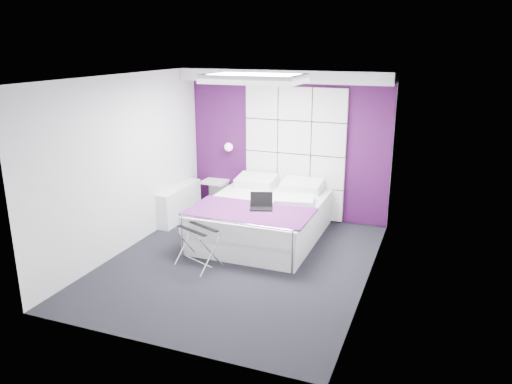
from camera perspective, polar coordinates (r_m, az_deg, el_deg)
floor at (r=7.22m, az=-1.91°, el=-8.03°), size 4.40×4.40×0.00m
ceiling at (r=6.57m, az=-2.14°, el=13.02°), size 4.40×4.40×0.00m
wall_back at (r=8.80m, az=3.61°, el=5.40°), size 3.60×0.00×3.60m
wall_left at (r=7.65m, az=-14.55°, el=3.16°), size 0.00×4.40×4.40m
wall_right at (r=6.32m, az=13.18°, el=0.45°), size 0.00×4.40×4.40m
accent_wall at (r=8.79m, az=3.59°, el=5.38°), size 3.58×0.02×2.58m
soffit at (r=8.41m, az=3.23°, el=13.13°), size 3.58×0.50×0.20m
headboard at (r=8.73m, az=4.41°, el=4.41°), size 1.80×0.08×2.30m
skylight at (r=7.13m, az=-0.19°, el=12.92°), size 1.36×0.86×0.12m
wall_lamp at (r=9.05m, az=-3.05°, el=5.21°), size 0.15×0.15×0.15m
radiator at (r=8.91m, az=-8.71°, el=-1.27°), size 0.22×1.20×0.60m
bed at (r=8.00m, az=0.79°, el=-2.96°), size 1.84×2.23×0.77m
nightstand at (r=9.29m, az=-4.68°, el=1.19°), size 0.44×0.35×0.05m
luggage_rack at (r=7.04m, az=-6.59°, el=-6.28°), size 0.58×0.43×0.57m
laptop at (r=7.50m, az=0.72°, el=-1.44°), size 0.34×0.24×0.24m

